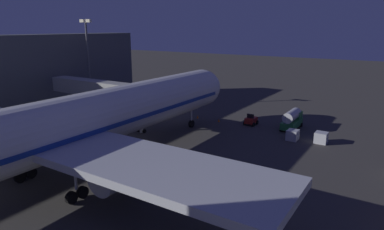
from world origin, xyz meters
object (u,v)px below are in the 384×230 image
at_px(apron_floodlight_mast, 88,57).
at_px(baggage_container_mid_row, 321,138).
at_px(traffic_cone_nose_starboard, 198,117).
at_px(airliner_at_gate, 59,129).
at_px(fuel_tanker, 292,119).
at_px(baggage_container_near_belt, 293,135).
at_px(baggage_tug_lead, 251,120).
at_px(jet_bridge, 108,90).
at_px(traffic_cone_nose_port, 219,120).

distance_m(apron_floodlight_mast, baggage_container_mid_row, 46.50).
bearing_deg(traffic_cone_nose_starboard, baggage_container_mid_row, 174.51).
xyz_separation_m(airliner_at_gate, fuel_tanker, (-14.27, -33.28, -4.38)).
bearing_deg(baggage_container_near_belt, apron_floodlight_mast, 1.79).
bearing_deg(airliner_at_gate, apron_floodlight_mast, -45.87).
distance_m(airliner_at_gate, baggage_tug_lead, 33.18).
distance_m(jet_bridge, baggage_container_mid_row, 33.90).
height_order(fuel_tanker, baggage_tug_lead, fuel_tanker).
xyz_separation_m(jet_bridge, baggage_tug_lead, (-19.67, -13.48, -5.36)).
bearing_deg(jet_bridge, baggage_tug_lead, -145.58).
bearing_deg(apron_floodlight_mast, traffic_cone_nose_port, -171.25).
distance_m(airliner_at_gate, baggage_container_near_belt, 32.38).
bearing_deg(traffic_cone_nose_port, baggage_tug_lead, -166.77).
bearing_deg(airliner_at_gate, traffic_cone_nose_starboard, -85.88).
relative_size(fuel_tanker, baggage_tug_lead, 2.41).
bearing_deg(traffic_cone_nose_starboard, airliner_at_gate, 94.12).
xyz_separation_m(baggage_tug_lead, baggage_container_near_belt, (-8.40, 4.26, -0.03)).
relative_size(baggage_tug_lead, baggage_container_mid_row, 1.38).
bearing_deg(jet_bridge, baggage_container_mid_row, -162.52).
xyz_separation_m(jet_bridge, baggage_container_mid_row, (-31.93, -10.05, -5.35)).
relative_size(jet_bridge, baggage_container_near_belt, 12.21).
bearing_deg(baggage_container_near_belt, traffic_cone_nose_port, -12.02).
bearing_deg(jet_bridge, airliner_at_gate, 123.07).
height_order(baggage_tug_lead, baggage_container_near_belt, baggage_tug_lead).
bearing_deg(traffic_cone_nose_port, baggage_container_mid_row, 173.17).
height_order(airliner_at_gate, fuel_tanker, airliner_at_gate).
xyz_separation_m(baggage_container_mid_row, traffic_cone_nose_port, (17.77, -2.13, -0.52)).
height_order(baggage_tug_lead, baggage_container_mid_row, baggage_tug_lead).
bearing_deg(airliner_at_gate, baggage_container_mid_row, -125.10).
xyz_separation_m(fuel_tanker, baggage_container_mid_row, (-5.70, 4.86, -0.85)).
height_order(airliner_at_gate, traffic_cone_nose_port, airliner_at_gate).
distance_m(fuel_tanker, baggage_container_mid_row, 7.54).
height_order(airliner_at_gate, jet_bridge, airliner_at_gate).
distance_m(fuel_tanker, baggage_tug_lead, 6.77).
distance_m(apron_floodlight_mast, fuel_tanker, 41.29).
height_order(jet_bridge, traffic_cone_nose_port, jet_bridge).
relative_size(baggage_tug_lead, traffic_cone_nose_port, 4.25).
xyz_separation_m(jet_bridge, fuel_tanker, (-26.23, -14.91, -4.49)).
xyz_separation_m(airliner_at_gate, apron_floodlight_mast, (25.50, -26.29, 4.23)).
bearing_deg(traffic_cone_nose_starboard, fuel_tanker, -170.60).
xyz_separation_m(jet_bridge, apron_floodlight_mast, (13.54, -7.92, 4.12)).
distance_m(airliner_at_gate, apron_floodlight_mast, 36.87).
bearing_deg(traffic_cone_nose_port, fuel_tanker, -167.27).
height_order(jet_bridge, traffic_cone_nose_starboard, jet_bridge).
bearing_deg(baggage_tug_lead, fuel_tanker, -167.69).
relative_size(baggage_container_near_belt, traffic_cone_nose_port, 3.32).
bearing_deg(apron_floodlight_mast, baggage_container_near_belt, -178.21).
bearing_deg(jet_bridge, traffic_cone_nose_starboard, -128.70).
bearing_deg(fuel_tanker, jet_bridge, 29.62).
relative_size(apron_floodlight_mast, baggage_container_near_belt, 9.65).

